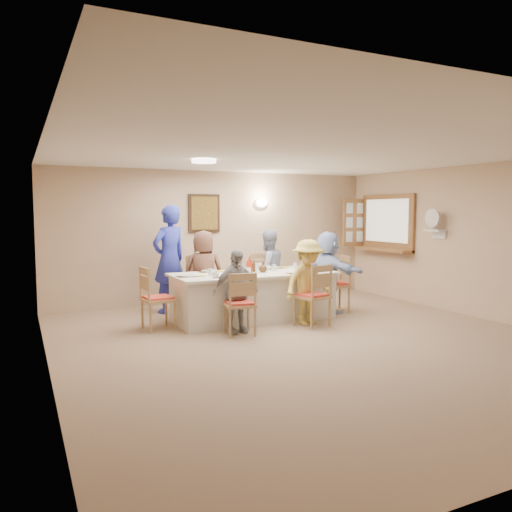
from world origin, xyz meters
name	(u,v)px	position (x,y,z in m)	size (l,w,h in m)	color
ground	(315,343)	(0.00, 0.00, 0.00)	(7.00, 7.00, 0.00)	#927A5D
room_walls	(316,229)	(0.00, 0.00, 1.51)	(7.00, 7.00, 7.00)	tan
wall_picture	(204,213)	(-0.30, 3.46, 1.70)	(0.62, 0.05, 0.72)	#372413
wall_sconce	(262,203)	(0.90, 3.44, 1.90)	(0.26, 0.09, 0.18)	white
ceiling_light	(204,161)	(-1.00, 1.50, 2.47)	(0.36, 0.36, 0.05)	white
serving_hatch	(387,223)	(3.21, 2.40, 1.50)	(0.06, 1.50, 1.15)	brown
hatch_sill	(382,249)	(3.09, 2.40, 0.97)	(0.30, 1.50, 0.05)	brown
shutter_door	(354,222)	(2.95, 3.16, 1.50)	(0.55, 0.04, 1.00)	brown
fan_shelf	(435,230)	(3.13, 1.05, 1.40)	(0.22, 0.36, 0.03)	white
desk_fan	(434,222)	(3.10, 1.05, 1.55)	(0.30, 0.30, 0.28)	#A5A5A8
dining_table	(254,296)	(-0.12, 1.65, 0.38)	(2.60, 1.10, 0.76)	silver
chair_back_left	(201,285)	(-0.72, 2.45, 0.49)	(0.47, 0.47, 0.98)	tan
chair_back_right	(265,281)	(0.48, 2.45, 0.49)	(0.47, 0.47, 0.98)	tan
chair_front_left	(239,303)	(-0.72, 0.85, 0.45)	(0.43, 0.43, 0.90)	tan
chair_front_right	(312,295)	(0.48, 0.85, 0.48)	(0.46, 0.46, 0.95)	tan
chair_left_end	(158,298)	(-1.67, 1.65, 0.47)	(0.45, 0.45, 0.94)	tan
chair_right_end	(334,283)	(1.43, 1.65, 0.49)	(0.47, 0.47, 0.98)	tan
diner_back_left	(204,273)	(-0.72, 2.33, 0.71)	(0.76, 0.55, 1.42)	brown
diner_back_right	(268,270)	(0.48, 2.33, 0.71)	(0.74, 0.60, 1.41)	#8990A6
diner_front_left	(236,291)	(-0.72, 0.97, 0.60)	(0.73, 0.35, 1.21)	#9E9E9E
diner_front_right	(308,282)	(0.48, 0.97, 0.65)	(0.92, 0.63, 1.31)	#E1C757
diner_right_end	(328,272)	(1.30, 1.65, 0.70)	(0.63, 1.35, 1.40)	#A1B9EC
caregiver	(169,259)	(-1.17, 2.80, 0.92)	(0.79, 0.67, 1.84)	#2B37B6
placemat_fl	(229,278)	(-0.72, 1.23, 0.76)	(0.32, 0.24, 0.01)	#472B19
plate_fl	(229,277)	(-0.72, 1.23, 0.77)	(0.24, 0.24, 0.02)	white
napkin_fl	(241,277)	(-0.54, 1.18, 0.77)	(0.14, 0.14, 0.01)	yellow
placemat_fr	(299,273)	(0.48, 1.23, 0.76)	(0.36, 0.27, 0.01)	#472B19
plate_fr	(299,273)	(0.48, 1.23, 0.77)	(0.24, 0.24, 0.02)	white
napkin_fr	(311,273)	(0.66, 1.18, 0.77)	(0.14, 0.14, 0.01)	yellow
placemat_bl	(209,272)	(-0.72, 2.07, 0.76)	(0.34, 0.25, 0.01)	#472B19
plate_bl	(209,271)	(-0.72, 2.07, 0.77)	(0.25, 0.25, 0.02)	white
napkin_bl	(221,271)	(-0.54, 2.02, 0.77)	(0.14, 0.14, 0.01)	yellow
placemat_br	(275,268)	(0.48, 2.07, 0.76)	(0.37, 0.27, 0.01)	#472B19
plate_br	(275,267)	(0.48, 2.07, 0.77)	(0.22, 0.22, 0.01)	white
napkin_br	(285,267)	(0.66, 2.02, 0.77)	(0.14, 0.14, 0.01)	yellow
placemat_le	(187,276)	(-1.22, 1.65, 0.76)	(0.33, 0.24, 0.01)	#472B19
plate_le	(187,276)	(-1.22, 1.65, 0.77)	(0.23, 0.23, 0.01)	white
napkin_le	(200,276)	(-1.04, 1.60, 0.77)	(0.15, 0.15, 0.01)	yellow
placemat_re	(313,269)	(1.00, 1.65, 0.76)	(0.37, 0.27, 0.01)	#472B19
plate_re	(313,268)	(1.00, 1.65, 0.77)	(0.25, 0.25, 0.02)	white
napkin_re	(324,268)	(1.18, 1.60, 0.77)	(0.15, 0.15, 0.01)	yellow
teacup_a	(215,275)	(-0.90, 1.33, 0.80)	(0.11, 0.11, 0.09)	white
teacup_b	(261,265)	(0.27, 2.17, 0.80)	(0.12, 0.12, 0.09)	white
bowl_a	(243,273)	(-0.41, 1.44, 0.79)	(0.26, 0.26, 0.05)	white
bowl_b	(265,268)	(0.22, 1.91, 0.79)	(0.25, 0.25, 0.06)	white
condiment_ketchup	(249,265)	(-0.19, 1.67, 0.89)	(0.13, 0.13, 0.26)	red
condiment_brown	(254,266)	(-0.08, 1.74, 0.85)	(0.10, 0.10, 0.19)	#493013
condiment_malt	(263,267)	(0.03, 1.62, 0.84)	(0.15, 0.15, 0.17)	#493013
drinking_glass	(244,269)	(-0.27, 1.70, 0.82)	(0.07, 0.07, 0.10)	silver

